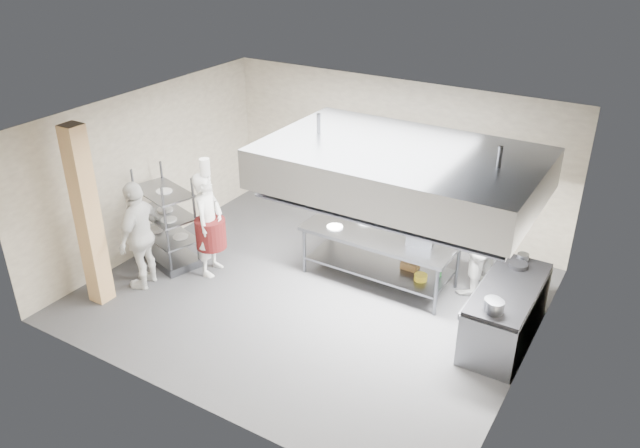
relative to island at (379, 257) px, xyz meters
The scene contains 23 objects.
floor 1.33m from the island, 126.94° to the right, with size 7.00×7.00×0.00m, color #3B3B3D.
ceiling 2.84m from the island, 126.94° to the right, with size 7.00×7.00×0.00m, color silver.
wall_back 2.38m from the island, 110.60° to the left, with size 7.00×7.00×0.00m, color gray.
wall_left 4.49m from the island, 166.77° to the right, with size 6.00×6.00×0.00m, color gray.
wall_right 3.11m from the island, 20.00° to the right, with size 6.00×6.00×0.00m, color gray.
column 4.78m from the island, 141.55° to the right, with size 0.30×0.30×3.00m, color tan.
exhaust_hood 2.11m from the island, 47.59° to the right, with size 4.00×2.50×0.60m, color gray.
hood_strip_a 1.77m from the island, 120.39° to the right, with size 1.60×0.12×0.04m, color white.
hood_strip_b 2.26m from the island, 22.51° to the right, with size 1.60×0.12×0.04m, color white.
wall_shelf 2.36m from the island, 60.33° to the left, with size 1.50×0.28×0.04m, color gray.
island is the anchor object (origin of this frame).
island_worktop 0.42m from the island, ahead, with size 2.63×1.09×0.06m, color gray.
island_undershelf 0.16m from the island, ahead, with size 2.42×0.98×0.04m, color slate.
pass_rack 3.83m from the island, 158.75° to the right, with size 1.15×0.67×1.72m, color slate, non-canonical shape.
cooking_range 2.38m from the island, 12.12° to the right, with size 0.80×2.00×0.84m, color gray.
range_top 2.42m from the island, 12.12° to the right, with size 0.78×1.96×0.06m, color black.
chef_head 2.98m from the island, 154.33° to the right, with size 0.69×0.45×1.88m, color silver.
chef_line 1.60m from the island, 19.14° to the left, with size 0.92×0.72×1.89m, color silver.
chef_plating 4.03m from the island, 146.92° to the right, with size 1.12×0.46×1.90m, color white.
griddle 0.90m from the island, ahead, with size 0.43×0.33×0.21m, color slate.
wicker_basket 0.54m from the island, 13.15° to the left, with size 0.29×0.20×0.13m, color brown.
stockpot 2.69m from the island, 28.13° to the right, with size 0.24×0.24×0.17m, color gray.
plate_stack 3.81m from the island, 158.75° to the right, with size 0.28×0.28×0.05m, color white.
Camera 1 is at (4.67, -7.45, 5.79)m, focal length 35.00 mm.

